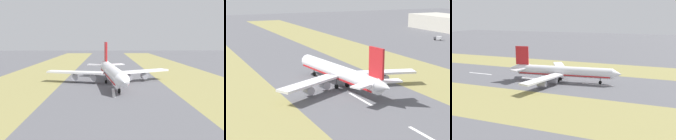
% 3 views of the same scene
% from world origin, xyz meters
% --- Properties ---
extents(ground_plane, '(800.00, 800.00, 0.00)m').
position_xyz_m(ground_plane, '(0.00, 0.00, 0.00)').
color(ground_plane, '#56565B').
extents(grass_median_west, '(40.00, 600.00, 0.01)m').
position_xyz_m(grass_median_west, '(-45.00, 0.00, 0.00)').
color(grass_median_west, olive).
rests_on(grass_median_west, ground).
extents(grass_median_east, '(40.00, 600.00, 0.01)m').
position_xyz_m(grass_median_east, '(45.00, 0.00, 0.00)').
color(grass_median_east, olive).
rests_on(grass_median_east, ground).
extents(centreline_dash_near, '(1.20, 18.00, 0.01)m').
position_xyz_m(centreline_dash_near, '(0.00, -65.13, 0.01)').
color(centreline_dash_near, silver).
rests_on(centreline_dash_near, ground).
extents(centreline_dash_mid, '(1.20, 18.00, 0.01)m').
position_xyz_m(centreline_dash_mid, '(0.00, -25.13, 0.01)').
color(centreline_dash_mid, silver).
rests_on(centreline_dash_mid, ground).
extents(centreline_dash_far, '(1.20, 18.00, 0.01)m').
position_xyz_m(centreline_dash_far, '(0.00, 14.87, 0.01)').
color(centreline_dash_far, silver).
rests_on(centreline_dash_far, ground).
extents(airplane_main_jet, '(63.72, 67.19, 20.20)m').
position_xyz_m(airplane_main_jet, '(0.40, -7.03, 6.02)').
color(airplane_main_jet, white).
rests_on(airplane_main_jet, ground).
extents(service_truck, '(5.35, 6.13, 3.10)m').
position_xyz_m(service_truck, '(127.15, 83.24, 1.67)').
color(service_truck, '#4C4C51').
rests_on(service_truck, ground).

